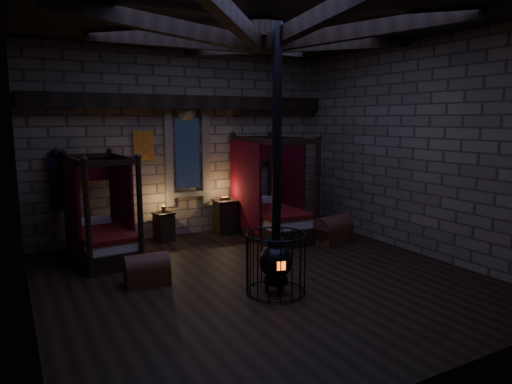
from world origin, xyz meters
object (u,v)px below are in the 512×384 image
trunk_right (332,231)px  trunk_left (147,270)px  bed_left (102,234)px  stove (276,256)px  bed_right (271,212)px

trunk_right → trunk_left: bearing=174.0°
bed_left → trunk_left: bed_left is taller
trunk_left → stove: bearing=-34.4°
bed_left → bed_right: bearing=-4.9°
bed_right → stove: size_ratio=0.56×
bed_left → trunk_left: 1.84m
bed_right → trunk_left: bearing=-151.1°
bed_left → bed_right: size_ratio=0.88×
bed_left → trunk_right: (4.61, -1.25, -0.22)m
bed_right → trunk_left: bed_right is taller
trunk_right → stove: 3.22m
bed_right → trunk_right: size_ratio=2.42×
bed_left → trunk_right: size_ratio=2.12×
bed_right → trunk_right: bed_right is taller
trunk_left → trunk_right: trunk_right is taller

